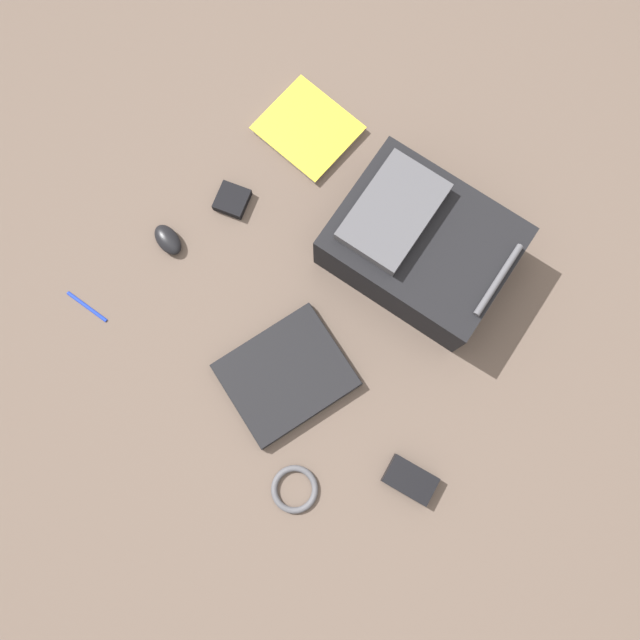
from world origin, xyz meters
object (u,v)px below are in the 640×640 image
at_px(book_blue, 308,129).
at_px(pen_black, 87,306).
at_px(backpack, 420,244).
at_px(power_brick, 410,480).
at_px(computer_mouse, 168,240).
at_px(laptop, 286,375).
at_px(earbud_pouch, 232,200).
at_px(cable_coil, 295,489).

relative_size(book_blue, pen_black, 1.97).
relative_size(backpack, power_brick, 4.00).
relative_size(computer_mouse, power_brick, 0.78).
relative_size(book_blue, computer_mouse, 2.71).
relative_size(laptop, pen_black, 2.64).
height_order(laptop, earbud_pouch, laptop).
height_order(backpack, earbud_pouch, backpack).
bearing_deg(book_blue, laptop, 41.18).
height_order(backpack, laptop, backpack).
relative_size(backpack, cable_coil, 4.21).
height_order(laptop, power_brick, power_brick).
bearing_deg(pen_black, book_blue, 176.56).
xyz_separation_m(laptop, pen_black, (0.25, -0.49, -0.01)).
height_order(computer_mouse, earbud_pouch, computer_mouse).
xyz_separation_m(backpack, book_blue, (-0.05, -0.45, -0.08)).
height_order(computer_mouse, cable_coil, computer_mouse).
distance_m(book_blue, earbud_pouch, 0.29).
xyz_separation_m(backpack, power_brick, (0.43, 0.39, -0.07)).
height_order(laptop, cable_coil, laptop).
bearing_deg(pen_black, earbud_pouch, 173.57).
distance_m(backpack, power_brick, 0.59).
xyz_separation_m(book_blue, earbud_pouch, (0.29, 0.01, 0.00)).
bearing_deg(laptop, computer_mouse, -92.85).
xyz_separation_m(laptop, computer_mouse, (-0.02, -0.48, 0.00)).
height_order(backpack, power_brick, backpack).
height_order(pen_black, earbud_pouch, earbud_pouch).
xyz_separation_m(power_brick, earbud_pouch, (-0.18, -0.84, -0.00)).
relative_size(computer_mouse, pen_black, 0.73).
distance_m(laptop, computer_mouse, 0.48).
relative_size(computer_mouse, earbud_pouch, 1.16).
height_order(power_brick, earbud_pouch, power_brick).
distance_m(pen_black, earbud_pouch, 0.47).
bearing_deg(backpack, computer_mouse, -47.39).
relative_size(cable_coil, power_brick, 0.95).
bearing_deg(earbud_pouch, pen_black, -6.43).
bearing_deg(laptop, earbud_pouch, -116.71).
bearing_deg(cable_coil, power_brick, 140.32).
bearing_deg(power_brick, backpack, -137.32).
bearing_deg(pen_black, computer_mouse, 176.27).
height_order(laptop, book_blue, laptop).
bearing_deg(pen_black, cable_coil, 95.53).
distance_m(backpack, laptop, 0.47).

